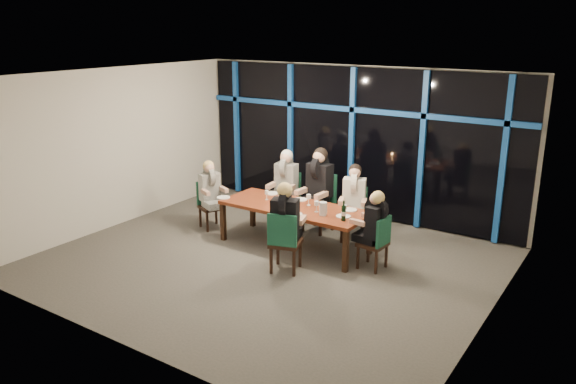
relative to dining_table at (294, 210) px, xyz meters
The scene contains 29 objects.
room 1.56m from the dining_table, 90.00° to the right, with size 7.04×7.00×3.02m.
window_wall 2.30m from the dining_table, 89.70° to the left, with size 6.86×0.43×2.94m.
dining_table is the anchor object (origin of this frame).
chair_far_left 1.32m from the dining_table, 128.81° to the left, with size 0.51×0.51×0.99m.
chair_far_mid 1.00m from the dining_table, 93.10° to the left, with size 0.54×0.54×1.09m.
chair_far_right 1.16m from the dining_table, 53.50° to the left, with size 0.57×0.57×0.96m.
chair_end_left 1.91m from the dining_table, behind, with size 0.55×0.55×0.89m.
chair_end_right 1.62m from the dining_table, ahead, with size 0.44×0.44×0.88m.
chair_near_mid 1.09m from the dining_table, 65.43° to the right, with size 0.58×0.58×1.00m.
diner_far_left 1.27m from the dining_table, 130.85° to the left, with size 0.53×0.65×0.97m.
diner_far_mid 0.98m from the dining_table, 93.81° to the left, with size 0.56×0.69×1.06m.
diner_far_right 1.13m from the dining_table, 49.98° to the left, with size 0.58×0.65×0.93m.
diner_end_left 1.84m from the dining_table, behind, with size 0.61×0.57×0.87m.
diner_end_right 1.54m from the dining_table, ahead, with size 0.57×0.46×0.86m.
diner_near_mid 1.04m from the dining_table, 64.86° to the right, with size 0.59×0.68×0.97m.
plate_far_left 0.84m from the dining_table, 152.90° to the left, with size 0.24×0.24×0.01m, color white.
plate_far_mid 0.37m from the dining_table, 106.07° to the left, with size 0.24×0.24×0.01m, color white.
plate_far_right 0.96m from the dining_table, 19.28° to the left, with size 0.24×0.24×0.01m, color white.
plate_end_left 1.32m from the dining_table, 166.28° to the right, with size 0.24×0.24×0.01m, color white.
plate_end_right 0.97m from the dining_table, ahead, with size 0.24×0.24×0.01m, color white.
plate_near_mid 0.46m from the dining_table, 55.57° to the right, with size 0.24×0.24×0.01m, color white.
wine_bottle 1.09m from the dining_table, 10.55° to the right, with size 0.08×0.08×0.33m.
water_pitcher 0.70m from the dining_table, 13.24° to the right, with size 0.14×0.12×0.22m.
tea_light 0.28m from the dining_table, 119.86° to the right, with size 0.05×0.05×0.03m, color #FFA64C.
wine_glass_a 0.34m from the dining_table, behind, with size 0.07×0.07×0.19m.
wine_glass_b 0.33m from the dining_table, 41.35° to the left, with size 0.08×0.08×0.20m.
wine_glass_c 0.53m from the dining_table, ahead, with size 0.07×0.07×0.19m.
wine_glass_d 0.64m from the dining_table, behind, with size 0.07×0.07×0.17m.
wine_glass_e 0.97m from the dining_table, ahead, with size 0.07×0.07×0.17m.
Camera 1 is at (4.98, -6.91, 3.75)m, focal length 35.00 mm.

